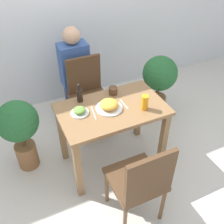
# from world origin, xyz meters

# --- Properties ---
(ground_plane) EXTENTS (16.00, 16.00, 0.00)m
(ground_plane) POSITION_xyz_m (0.00, 0.00, 0.00)
(ground_plane) COLOR beige
(wall_back) EXTENTS (8.00, 0.05, 2.60)m
(wall_back) POSITION_xyz_m (0.00, 1.41, 1.30)
(wall_back) COLOR silver
(wall_back) RESTS_ON ground_plane
(dining_table) EXTENTS (1.01, 0.61, 0.73)m
(dining_table) POSITION_xyz_m (0.00, 0.00, 0.60)
(dining_table) COLOR olive
(dining_table) RESTS_ON ground_plane
(chair_near) EXTENTS (0.42, 0.42, 0.90)m
(chair_near) POSITION_xyz_m (-0.08, -0.70, 0.51)
(chair_near) COLOR #4C331E
(chair_near) RESTS_ON ground_plane
(chair_far) EXTENTS (0.42, 0.42, 0.90)m
(chair_far) POSITION_xyz_m (-0.01, 0.64, 0.51)
(chair_far) COLOR #4C331E
(chair_far) RESTS_ON ground_plane
(food_plate) EXTENTS (0.25, 0.25, 0.09)m
(food_plate) POSITION_xyz_m (-0.03, -0.00, 0.77)
(food_plate) COLOR white
(food_plate) RESTS_ON dining_table
(side_plate) EXTENTS (0.17, 0.17, 0.06)m
(side_plate) POSITION_xyz_m (-0.30, 0.05, 0.75)
(side_plate) COLOR white
(side_plate) RESTS_ON dining_table
(drink_cup) EXTENTS (0.09, 0.09, 0.08)m
(drink_cup) POSITION_xyz_m (0.11, 0.20, 0.77)
(drink_cup) COLOR #4C331E
(drink_cup) RESTS_ON dining_table
(juice_glass) EXTENTS (0.07, 0.07, 0.15)m
(juice_glass) POSITION_xyz_m (0.27, -0.14, 0.80)
(juice_glass) COLOR orange
(juice_glass) RESTS_ON dining_table
(sauce_bottle) EXTENTS (0.06, 0.06, 0.20)m
(sauce_bottle) POSITION_xyz_m (-0.23, 0.23, 0.80)
(sauce_bottle) COLOR black
(sauce_bottle) RESTS_ON dining_table
(fork_utensil) EXTENTS (0.04, 0.20, 0.00)m
(fork_utensil) POSITION_xyz_m (-0.18, -0.00, 0.73)
(fork_utensil) COLOR silver
(fork_utensil) RESTS_ON dining_table
(spoon_utensil) EXTENTS (0.01, 0.16, 0.00)m
(spoon_utensil) POSITION_xyz_m (0.13, -0.00, 0.73)
(spoon_utensil) COLOR silver
(spoon_utensil) RESTS_ON dining_table
(potted_plant_left) EXTENTS (0.40, 0.40, 0.81)m
(potted_plant_left) POSITION_xyz_m (-0.84, 0.32, 0.53)
(potted_plant_left) COLOR brown
(potted_plant_left) RESTS_ON ground_plane
(potted_plant_right) EXTENTS (0.42, 0.42, 0.83)m
(potted_plant_right) POSITION_xyz_m (0.87, 0.50, 0.54)
(potted_plant_right) COLOR brown
(potted_plant_right) RESTS_ON ground_plane
(person_figure) EXTENTS (0.34, 0.22, 1.17)m
(person_figure) POSITION_xyz_m (-0.04, 0.99, 0.58)
(person_figure) COLOR #2D3347
(person_figure) RESTS_ON ground_plane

